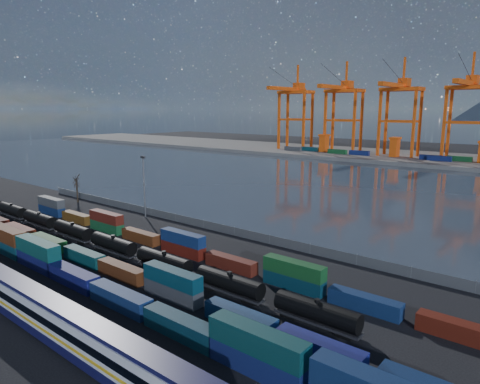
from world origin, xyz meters
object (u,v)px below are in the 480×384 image
Objects in this scene: tanker_string at (92,237)px; bare_tree at (77,188)px; gantry_cranes at (433,97)px; passenger_train at (29,304)px.

tanker_string is 47.75m from bare_tree.
bare_tree is 0.05× the size of gantry_cranes.
gantry_cranes is at bearing 86.82° from tanker_string.
passenger_train reaches higher than tanker_string.
passenger_train is 0.64× the size of tanker_string.
gantry_cranes is (-12.43, 224.82, 32.48)m from passenger_train.
passenger_train is 33.78m from tanker_string.
passenger_train is 0.40× the size of gantry_cranes.
tanker_string is at bearing 134.27° from passenger_train.
gantry_cranes reaches higher than bare_tree.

